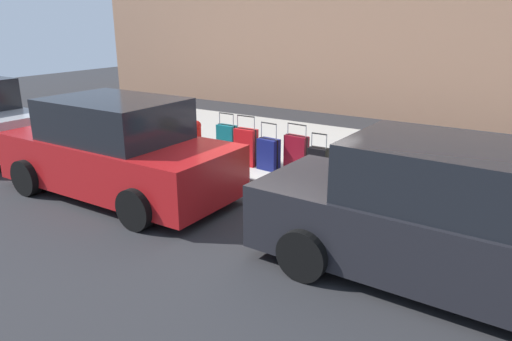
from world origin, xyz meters
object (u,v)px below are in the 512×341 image
suitcase_silver_4 (369,173)px  suitcase_navy_8 (269,154)px  suitcase_teal_10 (227,143)px  bollard_post (169,135)px  parked_car_charcoal_0 (454,222)px  parked_car_red_1 (117,151)px  suitcase_olive_5 (343,164)px  suitcase_red_2 (426,178)px  suitcase_navy_1 (459,183)px  suitcase_maroon_0 (496,192)px  suitcase_black_6 (318,163)px  suitcase_teal_3 (396,175)px  fire_hydrant (197,137)px  suitcase_maroon_7 (296,154)px  suitcase_red_9 (246,147)px

suitcase_silver_4 → suitcase_navy_8: suitcase_navy_8 is taller
suitcase_teal_10 → bollard_post: size_ratio=1.29×
parked_car_charcoal_0 → parked_car_red_1: bearing=0.0°
suitcase_olive_5 → bollard_post: bearing=2.0°
suitcase_olive_5 → suitcase_teal_10: (2.59, -0.03, 0.03)m
suitcase_red_2 → parked_car_red_1: size_ratio=0.17×
suitcase_navy_1 → suitcase_olive_5: size_ratio=1.31×
suitcase_silver_4 → parked_car_charcoal_0: parked_car_charcoal_0 is taller
suitcase_red_2 → parked_car_red_1: parked_car_red_1 is taller
suitcase_navy_1 → suitcase_silver_4: bearing=3.5°
suitcase_maroon_0 → suitcase_black_6: (2.98, 0.05, -0.01)m
suitcase_navy_8 → suitcase_teal_10: suitcase_teal_10 is taller
suitcase_olive_5 → suitcase_navy_8: (1.53, 0.06, -0.04)m
suitcase_teal_3 → fire_hydrant: 4.36m
suitcase_olive_5 → suitcase_black_6: (0.48, 0.02, -0.05)m
suitcase_navy_1 → suitcase_maroon_7: size_ratio=1.02×
suitcase_silver_4 → fire_hydrant: size_ratio=1.00×
parked_car_red_1 → suitcase_maroon_0: bearing=-157.5°
suitcase_navy_1 → suitcase_silver_4: size_ratio=1.30×
suitcase_navy_1 → suitcase_red_2: bearing=4.5°
suitcase_maroon_7 → suitcase_navy_1: bearing=-180.0°
fire_hydrant → suitcase_red_9: bearing=177.5°
suitcase_teal_3 → suitcase_red_9: size_ratio=0.91×
suitcase_olive_5 → suitcase_teal_10: bearing=-0.6°
suitcase_navy_1 → parked_car_charcoal_0: (-0.36, 2.41, 0.30)m
suitcase_olive_5 → suitcase_teal_10: size_ratio=0.75×
suitcase_olive_5 → suitcase_red_9: 2.06m
suitcase_navy_8 → fire_hydrant: suitcase_navy_8 is taller
parked_car_charcoal_0 → suitcase_olive_5: bearing=-45.2°
suitcase_teal_3 → suitcase_teal_10: suitcase_teal_10 is taller
suitcase_maroon_0 → suitcase_red_2: 1.05m
suitcase_silver_4 → suitcase_teal_3: bearing=178.7°
suitcase_red_2 → suitcase_silver_4: size_ratio=0.97×
suitcase_teal_3 → parked_car_charcoal_0: size_ratio=0.20×
suitcase_black_6 → bollard_post: 3.56m
suitcase_silver_4 → suitcase_maroon_7: suitcase_maroon_7 is taller
suitcase_teal_3 → suitcase_maroon_7: (1.96, -0.10, 0.04)m
bollard_post → suitcase_red_9: bearing=-177.3°
suitcase_black_6 → fire_hydrant: 2.90m
suitcase_navy_8 → suitcase_red_9: bearing=-0.8°
bollard_post → suitcase_black_6: bearing=-178.0°
suitcase_navy_1 → suitcase_red_9: suitcase_red_9 is taller
suitcase_teal_3 → suitcase_navy_1: bearing=-174.2°
suitcase_red_2 → suitcase_teal_3: suitcase_teal_3 is taller
suitcase_maroon_7 → suitcase_teal_10: bearing=1.6°
suitcase_olive_5 → suitcase_red_9: bearing=1.4°
suitcase_silver_4 → suitcase_navy_1: bearing=-176.5°
suitcase_red_2 → fire_hydrant: size_ratio=0.97×
suitcase_maroon_0 → suitcase_navy_1: suitcase_navy_1 is taller
fire_hydrant → suitcase_navy_1: bearing=-179.3°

